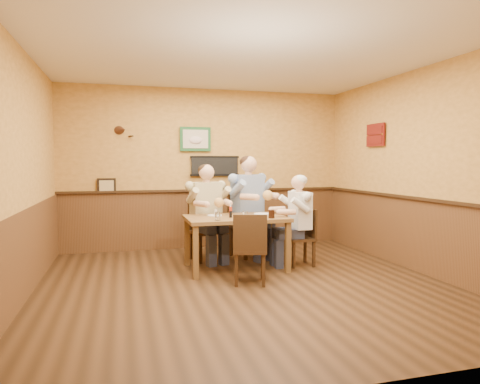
# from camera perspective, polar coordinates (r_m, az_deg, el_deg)

# --- Properties ---
(room) EXTENTS (5.02, 5.03, 2.81)m
(room) POSITION_cam_1_polar(r_m,az_deg,el_deg) (5.39, 1.58, 5.80)
(room) COLOR #311E0E
(room) RESTS_ON ground
(dining_table) EXTENTS (1.40, 0.90, 0.75)m
(dining_table) POSITION_cam_1_polar(r_m,az_deg,el_deg) (6.06, -0.58, -4.15)
(dining_table) COLOR brown
(dining_table) RESTS_ON ground
(chair_back_left) EXTENTS (0.52, 0.52, 0.93)m
(chair_back_left) POSITION_cam_1_polar(r_m,az_deg,el_deg) (6.64, -4.55, -5.11)
(chair_back_left) COLOR #372311
(chair_back_left) RESTS_ON ground
(chair_back_right) EXTENTS (0.61, 0.61, 1.02)m
(chair_back_right) POSITION_cam_1_polar(r_m,az_deg,el_deg) (6.90, 1.01, -4.42)
(chair_back_right) COLOR #372311
(chair_back_right) RESTS_ON ground
(chair_right_end) EXTENTS (0.39, 0.39, 0.84)m
(chair_right_end) POSITION_cam_1_polar(r_m,az_deg,el_deg) (6.37, 7.96, -5.98)
(chair_right_end) COLOR #372311
(chair_right_end) RESTS_ON ground
(chair_near_side) EXTENTS (0.51, 0.51, 0.89)m
(chair_near_side) POSITION_cam_1_polar(r_m,az_deg,el_deg) (5.39, 1.32, -7.49)
(chair_near_side) COLOR #372311
(chair_near_side) RESTS_ON ground
(diner_tan_shirt) EXTENTS (0.75, 0.75, 1.33)m
(diner_tan_shirt) POSITION_cam_1_polar(r_m,az_deg,el_deg) (6.62, -4.56, -3.40)
(diner_tan_shirt) COLOR #CBBD8B
(diner_tan_shirt) RESTS_ON ground
(diner_blue_polo) EXTENTS (0.87, 0.87, 1.45)m
(diner_blue_polo) POSITION_cam_1_polar(r_m,az_deg,el_deg) (6.87, 1.01, -2.62)
(diner_blue_polo) COLOR #7A8FB7
(diner_blue_polo) RESTS_ON ground
(diner_white_elder) EXTENTS (0.55, 0.55, 1.20)m
(diner_white_elder) POSITION_cam_1_polar(r_m,az_deg,el_deg) (6.34, 7.98, -4.38)
(diner_white_elder) COLOR silver
(diner_white_elder) RESTS_ON ground
(water_glass_left) EXTENTS (0.08, 0.08, 0.11)m
(water_glass_left) POSITION_cam_1_polar(r_m,az_deg,el_deg) (5.65, -3.00, -3.25)
(water_glass_left) COLOR white
(water_glass_left) RESTS_ON dining_table
(water_glass_mid) EXTENTS (0.08, 0.08, 0.11)m
(water_glass_mid) POSITION_cam_1_polar(r_m,az_deg,el_deg) (5.78, 0.68, -3.09)
(water_glass_mid) COLOR white
(water_glass_mid) RESTS_ON dining_table
(cola_tumbler) EXTENTS (0.11, 0.11, 0.11)m
(cola_tumbler) POSITION_cam_1_polar(r_m,az_deg,el_deg) (5.89, 4.23, -2.95)
(cola_tumbler) COLOR black
(cola_tumbler) RESTS_ON dining_table
(hot_sauce_bottle) EXTENTS (0.05, 0.05, 0.17)m
(hot_sauce_bottle) POSITION_cam_1_polar(r_m,az_deg,el_deg) (5.93, -1.26, -2.60)
(hot_sauce_bottle) COLOR #B22D13
(hot_sauce_bottle) RESTS_ON dining_table
(salt_shaker) EXTENTS (0.05, 0.05, 0.10)m
(salt_shaker) POSITION_cam_1_polar(r_m,az_deg,el_deg) (6.04, -3.26, -2.83)
(salt_shaker) COLOR white
(salt_shaker) RESTS_ON dining_table
(pepper_shaker) EXTENTS (0.04, 0.04, 0.09)m
(pepper_shaker) POSITION_cam_1_polar(r_m,az_deg,el_deg) (5.93, -1.26, -2.98)
(pepper_shaker) COLOR black
(pepper_shaker) RESTS_ON dining_table
(plate_far_left) EXTENTS (0.26, 0.26, 0.01)m
(plate_far_left) POSITION_cam_1_polar(r_m,az_deg,el_deg) (6.13, -3.42, -3.13)
(plate_far_left) COLOR white
(plate_far_left) RESTS_ON dining_table
(plate_far_right) EXTENTS (0.29, 0.29, 0.02)m
(plate_far_right) POSITION_cam_1_polar(r_m,az_deg,el_deg) (6.30, 3.01, -2.93)
(plate_far_right) COLOR silver
(plate_far_right) RESTS_ON dining_table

